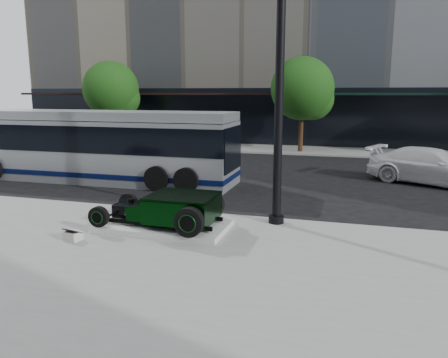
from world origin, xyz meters
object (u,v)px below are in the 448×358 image
(hot_rod, at_px, (175,208))
(white_sedan, at_px, (432,166))
(transit_bus, at_px, (96,145))
(lamppost, at_px, (279,91))

(hot_rod, xyz_separation_m, white_sedan, (7.53, 8.94, 0.03))
(hot_rod, distance_m, transit_bus, 8.48)
(hot_rod, bearing_deg, white_sedan, 49.88)
(white_sedan, bearing_deg, hot_rod, 164.12)
(transit_bus, xyz_separation_m, white_sedan, (13.59, 3.05, -0.76))
(hot_rod, bearing_deg, lamppost, 29.19)
(hot_rod, height_order, transit_bus, transit_bus)
(transit_bus, distance_m, white_sedan, 13.95)
(hot_rod, xyz_separation_m, transit_bus, (-6.05, 5.89, 0.79))
(lamppost, xyz_separation_m, transit_bus, (-8.50, 4.53, -2.22))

